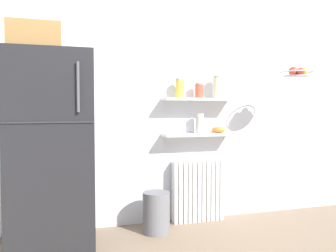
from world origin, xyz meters
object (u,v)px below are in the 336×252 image
at_px(radiator, 198,191).
at_px(vase, 199,123).
at_px(storage_jar_1, 199,91).
at_px(storage_jar_2, 218,87).
at_px(hanging_fruit_basket, 297,72).
at_px(refrigerator, 50,144).
at_px(storage_jar_0, 180,88).
at_px(shelf_bowl, 219,130).
at_px(trash_bin, 156,212).

bearing_deg(radiator, vase, -80.55).
xyz_separation_m(storage_jar_1, vase, (0.00, -0.00, -0.35)).
height_order(storage_jar_2, hanging_fruit_basket, hanging_fruit_basket).
xyz_separation_m(refrigerator, storage_jar_2, (1.71, 0.23, 0.54)).
height_order(storage_jar_0, shelf_bowl, storage_jar_0).
distance_m(storage_jar_1, shelf_bowl, 0.48).
height_order(radiator, storage_jar_2, storage_jar_2).
bearing_deg(vase, refrigerator, -171.37).
bearing_deg(storage_jar_2, shelf_bowl, -0.00).
bearing_deg(storage_jar_2, vase, -180.00).
bearing_deg(refrigerator, storage_jar_2, 7.59).
bearing_deg(storage_jar_2, refrigerator, -172.41).
xyz_separation_m(radiator, storage_jar_1, (0.00, -0.03, 1.08)).
distance_m(trash_bin, hanging_fruit_basket, 1.99).
bearing_deg(storage_jar_0, refrigerator, -169.92).
bearing_deg(radiator, storage_jar_2, -7.97).
xyz_separation_m(radiator, storage_jar_2, (0.21, -0.03, 1.12)).
relative_size(storage_jar_1, storage_jar_2, 0.69).
bearing_deg(storage_jar_2, storage_jar_0, -180.00).
bearing_deg(radiator, storage_jar_0, -172.03).
bearing_deg(storage_jar_1, radiator, 90.00).
bearing_deg(storage_jar_0, vase, 0.00).
relative_size(storage_jar_1, trash_bin, 0.41).
height_order(storage_jar_0, storage_jar_1, storage_jar_0).
bearing_deg(trash_bin, hanging_fruit_basket, -9.63).
relative_size(storage_jar_0, storage_jar_2, 0.85).
bearing_deg(vase, radiator, 99.45).
bearing_deg(shelf_bowl, storage_jar_2, 180.00).
height_order(refrigerator, storage_jar_2, refrigerator).
relative_size(radiator, storage_jar_1, 4.00).
bearing_deg(hanging_fruit_basket, vase, 153.84).
bearing_deg(storage_jar_0, storage_jar_2, 0.00).
bearing_deg(storage_jar_1, storage_jar_0, -180.00).
bearing_deg(vase, shelf_bowl, 0.00).
height_order(storage_jar_1, hanging_fruit_basket, hanging_fruit_basket).
distance_m(refrigerator, storage_jar_2, 1.81).
bearing_deg(hanging_fruit_basket, storage_jar_1, 153.97).
height_order(storage_jar_0, hanging_fruit_basket, hanging_fruit_basket).
height_order(shelf_bowl, hanging_fruit_basket, hanging_fruit_basket).
distance_m(refrigerator, shelf_bowl, 1.75).
distance_m(radiator, storage_jar_2, 1.14).
height_order(refrigerator, shelf_bowl, refrigerator).
height_order(refrigerator, storage_jar_0, refrigerator).
xyz_separation_m(storage_jar_0, storage_jar_2, (0.43, 0.00, 0.02)).
bearing_deg(refrigerator, storage_jar_0, 10.08).
bearing_deg(refrigerator, trash_bin, 2.00).
bearing_deg(storage_jar_0, radiator, 7.97).
xyz_separation_m(storage_jar_0, vase, (0.22, 0.00, -0.37)).
height_order(radiator, vase, vase).
relative_size(refrigerator, storage_jar_0, 9.53).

